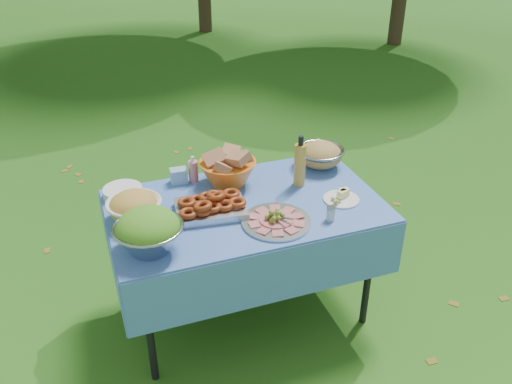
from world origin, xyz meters
The scene contains 14 objects.
ground centered at (0.00, 0.00, 0.00)m, with size 80.00×80.00×0.00m, color #0E3409.
picnic_table centered at (0.00, 0.00, 0.38)m, with size 1.46×0.86×0.76m, color #82C6FA.
salad_bowl centered at (-0.56, -0.24, 0.87)m, with size 0.33×0.33×0.21m, color #9C9FA5, non-canonical shape.
pasta_bowl_white centered at (-0.58, 0.06, 0.84)m, with size 0.28×0.28×0.16m, color silver, non-canonical shape.
plate_stack centered at (-0.61, 0.31, 0.79)m, with size 0.22×0.22×0.05m, color silver.
wipes_box centered at (-0.28, 0.36, 0.80)m, with size 0.10×0.07×0.09m, color #81B6D2.
sanitizer_bottle centered at (-0.20, 0.35, 0.84)m, with size 0.06×0.06×0.16m, color #D58185.
bread_bowl centered at (-0.02, 0.26, 0.87)m, with size 0.33×0.33×0.22m, color orange, non-canonical shape.
pasta_bowl_steel centered at (0.58, 0.28, 0.84)m, with size 0.28×0.28×0.15m, color #9C9FA5, non-canonical shape.
fried_tray centered at (-0.20, -0.02, 0.80)m, with size 0.36×0.26×0.09m, color silver.
charcuterie_platter centered at (0.09, -0.22, 0.80)m, with size 0.36×0.36×0.08m, color #B3B5BB.
oil_bottle centered at (0.36, 0.10, 0.91)m, with size 0.07×0.07×0.30m, color #B89335.
cheese_plate centered at (0.51, -0.13, 0.79)m, with size 0.20×0.20×0.05m, color silver.
shaker centered at (0.36, -0.29, 0.80)m, with size 0.05×0.05×0.08m, color silver.
Camera 1 is at (-0.79, -2.36, 2.29)m, focal length 38.00 mm.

